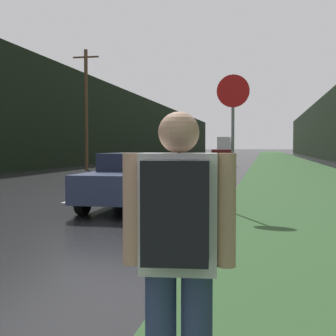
% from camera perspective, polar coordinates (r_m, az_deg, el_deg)
% --- Properties ---
extents(grass_verge, '(6.00, 240.00, 0.02)m').
position_cam_1_polar(grass_verge, '(40.04, 14.47, 0.31)').
color(grass_verge, '#33562D').
rests_on(grass_verge, ground_plane).
extents(lane_stripe_c, '(0.12, 3.00, 0.01)m').
position_cam_1_polar(lane_stripe_c, '(14.65, -10.31, -3.52)').
color(lane_stripe_c, silver).
rests_on(lane_stripe_c, ground_plane).
extents(lane_stripe_d, '(0.12, 3.00, 0.01)m').
position_cam_1_polar(lane_stripe_d, '(21.28, -3.24, -1.58)').
color(lane_stripe_d, silver).
rests_on(lane_stripe_d, ground_plane).
extents(treeline_far_side, '(2.00, 140.00, 7.78)m').
position_cam_1_polar(treeline_far_side, '(52.48, -6.01, 5.14)').
color(treeline_far_side, black).
rests_on(treeline_far_side, ground_plane).
extents(utility_pole_far, '(1.80, 0.24, 8.06)m').
position_cam_1_polar(utility_pole_far, '(32.15, -9.94, 7.21)').
color(utility_pole_far, '#4C3823').
rests_on(utility_pole_far, ground_plane).
extents(stop_sign, '(0.75, 0.07, 3.22)m').
position_cam_1_polar(stop_sign, '(10.92, 7.91, 4.97)').
color(stop_sign, slate).
rests_on(stop_sign, ground_plane).
extents(hitchhiker_with_backpack, '(0.60, 0.45, 1.74)m').
position_cam_1_polar(hitchhiker_with_backpack, '(2.50, 1.25, -10.22)').
color(hitchhiker_with_backpack, navy).
rests_on(hitchhiker_with_backpack, ground_plane).
extents(car_passing_near, '(1.86, 4.57, 1.39)m').
position_cam_1_polar(car_passing_near, '(11.99, -4.07, -1.39)').
color(car_passing_near, '#2D3856').
rests_on(car_passing_near, ground_plane).
extents(car_passing_far, '(1.97, 4.74, 1.34)m').
position_cam_1_polar(car_passing_far, '(37.32, 6.66, 1.24)').
color(car_passing_far, maroon).
rests_on(car_passing_far, ground_plane).
extents(delivery_truck, '(2.38, 7.89, 3.42)m').
position_cam_1_polar(delivery_truck, '(92.45, 6.90, 2.74)').
color(delivery_truck, gray).
rests_on(delivery_truck, ground_plane).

